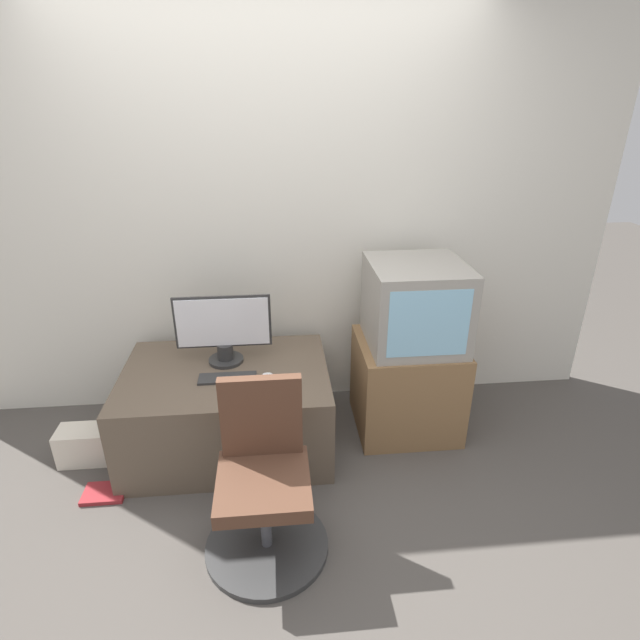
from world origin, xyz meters
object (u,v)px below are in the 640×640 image
Objects in this scene: office_chair at (264,489)px; book at (105,493)px; main_monitor at (223,329)px; crt_tv at (415,304)px; cardboard_box_lower at (85,445)px; keyboard at (228,378)px; mouse at (268,375)px.

book is at bearing 156.04° from office_chair.
main_monitor reaches higher than office_chair.
office_chair is (0.22, -0.88, -0.40)m from main_monitor.
crt_tv is 2.01m from book.
crt_tv reaches higher than office_chair.
office_chair is 2.82× the size of cardboard_box_lower.
keyboard is 0.95m from cardboard_box_lower.
crt_tv is at bearing 43.62° from office_chair.
cardboard_box_lower is at bearing 178.45° from keyboard.
office_chair is at bearing -73.51° from keyboard.
book is (-1.77, -0.47, -0.83)m from crt_tv.
crt_tv is at bearing 14.93° from book.
book is (-0.65, -0.49, -0.71)m from main_monitor.
cardboard_box_lower is (-0.85, 0.02, -0.41)m from keyboard.
keyboard is (0.02, -0.21, -0.20)m from main_monitor.
crt_tv reaches higher than main_monitor.
mouse reaches higher than keyboard.
crt_tv is 2.09m from cardboard_box_lower.
crt_tv reaches higher than mouse.
book is at bearing -157.22° from keyboard.
book is (-0.89, -0.28, -0.52)m from mouse.
keyboard is at bearing 22.78° from book.
cardboard_box_lower is (-0.83, -0.18, -0.62)m from main_monitor.
office_chair is 1.00m from book.
keyboard is at bearing -83.84° from main_monitor.
book is at bearing -162.87° from mouse.
office_chair is (0.20, -0.67, -0.20)m from keyboard.
mouse is at bearing -167.37° from crt_tv.
main_monitor is 0.29m from keyboard.
cardboard_box_lower is (-1.05, 0.69, -0.21)m from office_chair.
keyboard is at bearing -170.20° from crt_tv.
cardboard_box_lower reaches higher than book.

